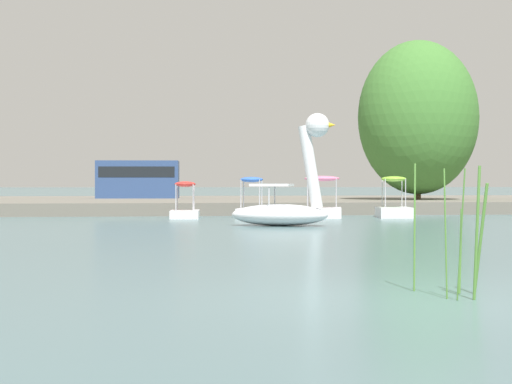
% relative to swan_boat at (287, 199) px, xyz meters
% --- Properties ---
extents(ground_plane, '(631.23, 631.23, 0.00)m').
position_rel_swan_boat_xyz_m(ground_plane, '(-1.60, -16.91, -0.82)').
color(ground_plane, slate).
extents(shore_bank_far, '(126.10, 20.56, 0.51)m').
position_rel_swan_boat_xyz_m(shore_bank_far, '(-1.60, 18.64, -0.56)').
color(shore_bank_far, '#6B665B').
rests_on(shore_bank_far, ground_plane).
extents(swan_boat, '(3.29, 2.34, 3.38)m').
position_rel_swan_boat_xyz_m(swan_boat, '(0.00, 0.00, 0.00)').
color(swan_boat, white).
rests_on(swan_boat, ground_plane).
extents(pedal_boat_lime, '(1.49, 2.19, 1.55)m').
position_rel_swan_boat_xyz_m(pedal_boat_lime, '(5.11, 5.92, -0.39)').
color(pedal_boat_lime, white).
rests_on(pedal_boat_lime, ground_plane).
extents(pedal_boat_pink, '(1.89, 2.50, 1.57)m').
position_rel_swan_boat_xyz_m(pedal_boat_pink, '(2.44, 6.29, -0.38)').
color(pedal_boat_pink, white).
rests_on(pedal_boat_pink, ground_plane).
extents(pedal_boat_blue, '(1.39, 1.98, 1.53)m').
position_rel_swan_boat_xyz_m(pedal_boat_blue, '(-0.21, 6.46, -0.39)').
color(pedal_boat_blue, white).
rests_on(pedal_boat_blue, ground_plane).
extents(pedal_boat_red, '(1.22, 1.93, 1.35)m').
position_rel_swan_boat_xyz_m(pedal_boat_red, '(-2.69, 6.31, -0.40)').
color(pedal_boat_red, white).
rests_on(pedal_boat_red, ground_plane).
extents(tree_willow_near_path, '(7.95, 7.88, 7.60)m').
position_rel_swan_boat_xyz_m(tree_willow_near_path, '(8.90, 14.52, 3.62)').
color(tree_willow_near_path, brown).
rests_on(tree_willow_near_path, shore_bank_far).
extents(parked_van, '(4.37, 2.13, 1.95)m').
position_rel_swan_boat_xyz_m(parked_van, '(-4.33, 20.26, 0.75)').
color(parked_van, navy).
rests_on(parked_van, shore_bank_far).
extents(reed_clump_foreground, '(2.97, 1.33, 1.51)m').
position_rel_swan_boat_xyz_m(reed_clump_foreground, '(-0.28, -16.57, -0.16)').
color(reed_clump_foreground, '#4C7F33').
rests_on(reed_clump_foreground, ground_plane).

